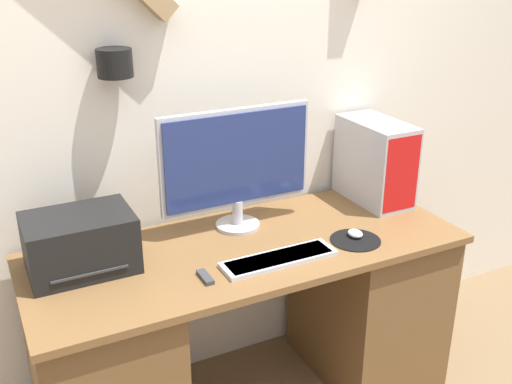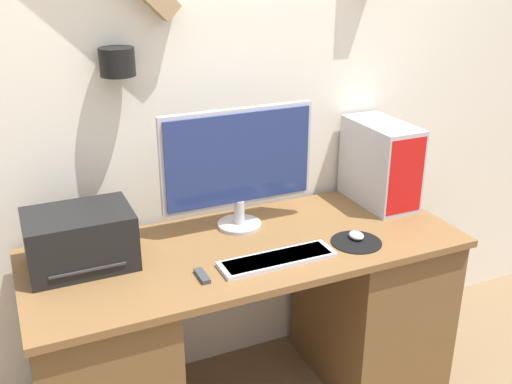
# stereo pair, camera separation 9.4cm
# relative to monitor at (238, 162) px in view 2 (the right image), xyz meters

# --- Properties ---
(wall_back) EXTENTS (6.40, 0.18, 2.99)m
(wall_back) POSITION_rel_monitor_xyz_m (-0.03, 0.22, 0.28)
(wall_back) COLOR silver
(wall_back) RESTS_ON ground_plane
(desk) EXTENTS (1.74, 0.69, 0.80)m
(desk) POSITION_rel_monitor_xyz_m (-0.04, -0.18, -0.67)
(desk) COLOR brown
(desk) RESTS_ON ground_plane
(monitor) EXTENTS (0.65, 0.19, 0.51)m
(monitor) POSITION_rel_monitor_xyz_m (0.00, 0.00, 0.00)
(monitor) COLOR #B7B7BC
(monitor) RESTS_ON desk
(keyboard) EXTENTS (0.45, 0.13, 0.02)m
(keyboard) POSITION_rel_monitor_xyz_m (0.01, -0.35, -0.28)
(keyboard) COLOR silver
(keyboard) RESTS_ON desk
(mousepad) EXTENTS (0.21, 0.21, 0.00)m
(mousepad) POSITION_rel_monitor_xyz_m (0.37, -0.34, -0.29)
(mousepad) COLOR black
(mousepad) RESTS_ON desk
(mouse) EXTENTS (0.06, 0.07, 0.03)m
(mouse) POSITION_rel_monitor_xyz_m (0.39, -0.31, -0.27)
(mouse) COLOR silver
(mouse) RESTS_ON mousepad
(computer_tower) EXTENTS (0.20, 0.39, 0.38)m
(computer_tower) POSITION_rel_monitor_xyz_m (0.69, -0.02, -0.10)
(computer_tower) COLOR #B2B2B7
(computer_tower) RESTS_ON desk
(printer) EXTENTS (0.38, 0.28, 0.21)m
(printer) POSITION_rel_monitor_xyz_m (-0.66, -0.07, -0.18)
(printer) COLOR black
(printer) RESTS_ON desk
(remote_control) EXTENTS (0.03, 0.10, 0.02)m
(remote_control) POSITION_rel_monitor_xyz_m (-0.29, -0.34, -0.28)
(remote_control) COLOR #38383D
(remote_control) RESTS_ON desk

